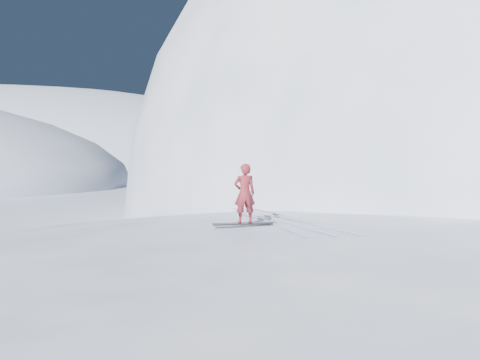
# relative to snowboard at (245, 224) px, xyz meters

# --- Properties ---
(near_ridge) EXTENTS (36.00, 28.00, 4.80)m
(near_ridge) POSITION_rel_snowboard_xyz_m (3.77, -0.72, -2.41)
(near_ridge) COLOR white
(near_ridge) RESTS_ON ground
(peak_shoulder) EXTENTS (28.00, 24.00, 18.00)m
(peak_shoulder) POSITION_rel_snowboard_xyz_m (12.77, 16.28, -2.41)
(peak_shoulder) COLOR white
(peak_shoulder) RESTS_ON ground
(far_ridge_c) EXTENTS (140.00, 90.00, 36.00)m
(far_ridge_c) POSITION_rel_snowboard_xyz_m (-37.23, 106.28, -2.41)
(far_ridge_c) COLOR white
(far_ridge_c) RESTS_ON ground
(wind_bumps) EXTENTS (16.00, 14.40, 1.00)m
(wind_bumps) POSITION_rel_snowboard_xyz_m (2.21, -1.60, -2.41)
(wind_bumps) COLOR white
(wind_bumps) RESTS_ON ground
(snowboard) EXTENTS (1.71, 0.49, 0.03)m
(snowboard) POSITION_rel_snowboard_xyz_m (0.00, 0.00, 0.00)
(snowboard) COLOR black
(snowboard) RESTS_ON near_ridge
(snowboarder) EXTENTS (0.60, 0.43, 1.55)m
(snowboarder) POSITION_rel_snowboard_xyz_m (0.00, 0.00, 0.79)
(snowboarder) COLOR maroon
(snowboarder) RESTS_ON snowboard
(board_tracks) EXTENTS (2.52, 5.92, 0.04)m
(board_tracks) POSITION_rel_snowboard_xyz_m (1.21, 0.76, 0.01)
(board_tracks) COLOR silver
(board_tracks) RESTS_ON ground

